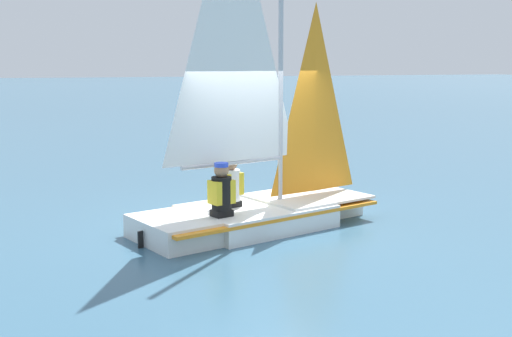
# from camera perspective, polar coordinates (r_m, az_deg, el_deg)

# --- Properties ---
(ground_plane) EXTENTS (260.00, 260.00, 0.00)m
(ground_plane) POSITION_cam_1_polar(r_m,az_deg,el_deg) (10.43, -0.00, -5.20)
(ground_plane) COLOR #38607A
(sailboat_main) EXTENTS (2.49, 4.20, 5.41)m
(sailboat_main) POSITION_cam_1_polar(r_m,az_deg,el_deg) (10.28, -0.03, -1.31)
(sailboat_main) COLOR white
(sailboat_main) RESTS_ON ground_plane
(sailor_helm) EXTENTS (0.36, 0.39, 1.16)m
(sailor_helm) POSITION_cam_1_polar(r_m,az_deg,el_deg) (10.21, -2.26, -1.89)
(sailor_helm) COLOR black
(sailor_helm) RESTS_ON ground_plane
(sailor_crew) EXTENTS (0.36, 0.39, 1.16)m
(sailor_crew) POSITION_cam_1_polar(r_m,az_deg,el_deg) (9.56, -3.08, -2.65)
(sailor_crew) COLOR black
(sailor_crew) RESTS_ON ground_plane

